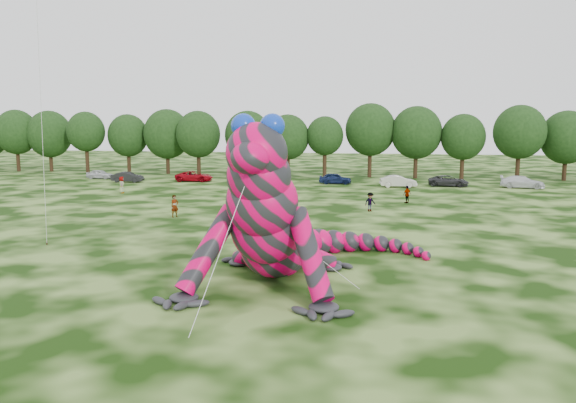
# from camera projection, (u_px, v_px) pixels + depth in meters

# --- Properties ---
(ground) EXTENTS (240.00, 240.00, 0.00)m
(ground) POSITION_uv_depth(u_px,v_px,m) (146.00, 302.00, 24.74)
(ground) COLOR #16330A
(ground) RESTS_ON ground
(inflatable_gecko) EXTENTS (14.37, 16.92, 8.28)m
(inflatable_gecko) POSITION_uv_depth(u_px,v_px,m) (278.00, 196.00, 28.68)
(inflatable_gecko) COLOR #E40054
(inflatable_gecko) RESTS_ON ground
(tree_1) EXTENTS (6.74, 6.07, 9.81)m
(tree_1) POSITION_uv_depth(u_px,v_px,m) (17.00, 141.00, 89.28)
(tree_1) COLOR black
(tree_1) RESTS_ON ground
(tree_2) EXTENTS (7.04, 6.34, 9.64)m
(tree_2) POSITION_uv_depth(u_px,v_px,m) (50.00, 141.00, 89.02)
(tree_2) COLOR black
(tree_2) RESTS_ON ground
(tree_3) EXTENTS (5.81, 5.23, 9.44)m
(tree_3) POSITION_uv_depth(u_px,v_px,m) (86.00, 143.00, 86.07)
(tree_3) COLOR black
(tree_3) RESTS_ON ground
(tree_4) EXTENTS (6.22, 5.60, 9.06)m
(tree_4) POSITION_uv_depth(u_px,v_px,m) (128.00, 144.00, 86.60)
(tree_4) COLOR black
(tree_4) RESTS_ON ground
(tree_5) EXTENTS (7.16, 6.44, 9.80)m
(tree_5) POSITION_uv_depth(u_px,v_px,m) (167.00, 142.00, 85.10)
(tree_5) COLOR black
(tree_5) RESTS_ON ground
(tree_6) EXTENTS (6.52, 5.86, 9.49)m
(tree_6) POSITION_uv_depth(u_px,v_px,m) (198.00, 143.00, 82.42)
(tree_6) COLOR black
(tree_6) RESTS_ON ground
(tree_7) EXTENTS (6.68, 6.01, 9.48)m
(tree_7) POSITION_uv_depth(u_px,v_px,m) (248.00, 144.00, 81.19)
(tree_7) COLOR black
(tree_7) RESTS_ON ground
(tree_8) EXTENTS (6.14, 5.53, 8.94)m
(tree_8) POSITION_uv_depth(u_px,v_px,m) (288.00, 146.00, 80.34)
(tree_8) COLOR black
(tree_8) RESTS_ON ground
(tree_9) EXTENTS (5.27, 4.74, 8.68)m
(tree_9) POSITION_uv_depth(u_px,v_px,m) (325.00, 147.00, 79.76)
(tree_9) COLOR black
(tree_9) RESTS_ON ground
(tree_10) EXTENTS (7.09, 6.38, 10.50)m
(tree_10) POSITION_uv_depth(u_px,v_px,m) (370.00, 140.00, 79.69)
(tree_10) COLOR black
(tree_10) RESTS_ON ground
(tree_11) EXTENTS (7.01, 6.31, 10.07)m
(tree_11) POSITION_uv_depth(u_px,v_px,m) (416.00, 142.00, 78.19)
(tree_11) COLOR black
(tree_11) RESTS_ON ground
(tree_12) EXTENTS (5.99, 5.39, 8.97)m
(tree_12) POSITION_uv_depth(u_px,v_px,m) (463.00, 147.00, 76.71)
(tree_12) COLOR black
(tree_12) RESTS_ON ground
(tree_13) EXTENTS (6.83, 6.15, 10.13)m
(tree_13) POSITION_uv_depth(u_px,v_px,m) (519.00, 143.00, 74.74)
(tree_13) COLOR black
(tree_13) RESTS_ON ground
(tree_14) EXTENTS (6.82, 6.14, 9.40)m
(tree_14) POSITION_uv_depth(u_px,v_px,m) (566.00, 146.00, 75.21)
(tree_14) COLOR black
(tree_14) RESTS_ON ground
(car_0) EXTENTS (3.78, 1.64, 1.27)m
(car_0) POSITION_uv_depth(u_px,v_px,m) (100.00, 174.00, 78.16)
(car_0) COLOR silver
(car_0) RESTS_ON ground
(car_1) EXTENTS (4.22, 1.75, 1.36)m
(car_1) POSITION_uv_depth(u_px,v_px,m) (128.00, 177.00, 73.70)
(car_1) COLOR black
(car_1) RESTS_ON ground
(car_2) EXTENTS (5.01, 2.44, 1.37)m
(car_2) POSITION_uv_depth(u_px,v_px,m) (194.00, 176.00, 74.61)
(car_2) COLOR #9C0510
(car_2) RESTS_ON ground
(car_3) EXTENTS (5.08, 2.76, 1.40)m
(car_3) POSITION_uv_depth(u_px,v_px,m) (259.00, 176.00, 74.50)
(car_3) COLOR silver
(car_3) RESTS_ON ground
(car_4) EXTENTS (4.29, 2.03, 1.42)m
(car_4) POSITION_uv_depth(u_px,v_px,m) (335.00, 178.00, 71.69)
(car_4) COLOR #111C43
(car_4) RESTS_ON ground
(car_5) EXTENTS (4.57, 2.17, 1.45)m
(car_5) POSITION_uv_depth(u_px,v_px,m) (398.00, 181.00, 68.06)
(car_5) COLOR beige
(car_5) RESTS_ON ground
(car_6) EXTENTS (5.13, 2.95, 1.35)m
(car_6) POSITION_uv_depth(u_px,v_px,m) (449.00, 181.00, 68.97)
(car_6) COLOR #2A292C
(car_6) RESTS_ON ground
(car_7) EXTENTS (5.31, 2.82, 1.47)m
(car_7) POSITION_uv_depth(u_px,v_px,m) (522.00, 182.00, 67.13)
(car_7) COLOR silver
(car_7) RESTS_ON ground
(spectator_2) EXTENTS (1.25, 1.15, 1.69)m
(spectator_2) POSITION_uv_depth(u_px,v_px,m) (370.00, 202.00, 49.67)
(spectator_2) COLOR gray
(spectator_2) RESTS_ON ground
(spectator_0) EXTENTS (0.78, 0.81, 1.87)m
(spectator_0) POSITION_uv_depth(u_px,v_px,m) (175.00, 206.00, 46.65)
(spectator_0) COLOR gray
(spectator_0) RESTS_ON ground
(spectator_1) EXTENTS (0.64, 0.81, 1.64)m
(spectator_1) POSITION_uv_depth(u_px,v_px,m) (229.00, 209.00, 46.06)
(spectator_1) COLOR gray
(spectator_1) RESTS_ON ground
(spectator_5) EXTENTS (1.52, 0.63, 1.59)m
(spectator_5) POSITION_uv_depth(u_px,v_px,m) (300.00, 219.00, 41.32)
(spectator_5) COLOR gray
(spectator_5) RESTS_ON ground
(spectator_4) EXTENTS (0.92, 1.06, 1.84)m
(spectator_4) POSITION_uv_depth(u_px,v_px,m) (122.00, 185.00, 62.39)
(spectator_4) COLOR gray
(spectator_4) RESTS_ON ground
(spectator_3) EXTENTS (1.01, 1.00, 1.71)m
(spectator_3) POSITION_uv_depth(u_px,v_px,m) (407.00, 194.00, 54.74)
(spectator_3) COLOR gray
(spectator_3) RESTS_ON ground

